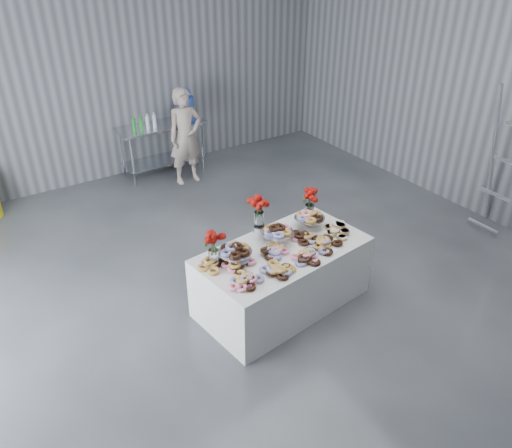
# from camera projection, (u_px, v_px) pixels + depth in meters

# --- Properties ---
(ground) EXTENTS (9.00, 9.00, 0.00)m
(ground) POSITION_uv_depth(u_px,v_px,m) (265.00, 310.00, 5.71)
(ground) COLOR #35383C
(ground) RESTS_ON ground
(room_walls) EXTENTS (8.04, 9.04, 4.02)m
(room_walls) POSITION_uv_depth(u_px,v_px,m) (237.00, 80.00, 4.29)
(room_walls) COLOR gray
(room_walls) RESTS_ON ground
(display_table) EXTENTS (2.01, 1.22, 0.75)m
(display_table) POSITION_uv_depth(u_px,v_px,m) (282.00, 277.00, 5.64)
(display_table) COLOR white
(display_table) RESTS_ON ground
(prep_table) EXTENTS (1.50, 0.60, 0.90)m
(prep_table) POSITION_uv_depth(u_px,v_px,m) (162.00, 140.00, 8.63)
(prep_table) COLOR silver
(prep_table) RESTS_ON ground
(donut_mounds) EXTENTS (1.89, 1.01, 0.09)m
(donut_mounds) POSITION_uv_depth(u_px,v_px,m) (286.00, 248.00, 5.39)
(donut_mounds) COLOR #E0A752
(donut_mounds) RESTS_ON display_table
(cake_stand_left) EXTENTS (0.36, 0.36, 0.17)m
(cake_stand_left) POSITION_uv_depth(u_px,v_px,m) (235.00, 250.00, 5.17)
(cake_stand_left) COLOR silver
(cake_stand_left) RESTS_ON display_table
(cake_stand_mid) EXTENTS (0.36, 0.36, 0.17)m
(cake_stand_mid) POSITION_uv_depth(u_px,v_px,m) (278.00, 231.00, 5.50)
(cake_stand_mid) COLOR silver
(cake_stand_mid) RESTS_ON display_table
(cake_stand_right) EXTENTS (0.36, 0.36, 0.17)m
(cake_stand_right) POSITION_uv_depth(u_px,v_px,m) (310.00, 217.00, 5.78)
(cake_stand_right) COLOR silver
(cake_stand_right) RESTS_ON display_table
(danish_pile) EXTENTS (0.48, 0.48, 0.11)m
(danish_pile) POSITION_uv_depth(u_px,v_px,m) (340.00, 227.00, 5.74)
(danish_pile) COLOR white
(danish_pile) RESTS_ON display_table
(bouquet_left) EXTENTS (0.26, 0.26, 0.42)m
(bouquet_left) POSITION_uv_depth(u_px,v_px,m) (213.00, 240.00, 5.05)
(bouquet_left) COLOR white
(bouquet_left) RESTS_ON display_table
(bouquet_right) EXTENTS (0.26, 0.26, 0.42)m
(bouquet_right) POSITION_uv_depth(u_px,v_px,m) (310.00, 196.00, 5.88)
(bouquet_right) COLOR white
(bouquet_right) RESTS_ON display_table
(bouquet_center) EXTENTS (0.26, 0.26, 0.57)m
(bouquet_center) POSITION_uv_depth(u_px,v_px,m) (259.00, 208.00, 5.46)
(bouquet_center) COLOR silver
(bouquet_center) RESTS_ON display_table
(water_jug) EXTENTS (0.28, 0.28, 0.55)m
(water_jug) POSITION_uv_depth(u_px,v_px,m) (186.00, 105.00, 8.60)
(water_jug) COLOR #4068DC
(water_jug) RESTS_ON prep_table
(drink_bottles) EXTENTS (0.54, 0.08, 0.27)m
(drink_bottles) POSITION_uv_depth(u_px,v_px,m) (144.00, 122.00, 8.20)
(drink_bottles) COLOR #268C33
(drink_bottles) RESTS_ON prep_table
(person) EXTENTS (0.59, 0.39, 1.61)m
(person) POSITION_uv_depth(u_px,v_px,m) (186.00, 137.00, 8.26)
(person) COLOR #CC8C93
(person) RESTS_ON ground
(stepladder) EXTENTS (0.71, 0.53, 2.12)m
(stepladder) POSITION_uv_depth(u_px,v_px,m) (508.00, 162.00, 6.72)
(stepladder) COLOR silver
(stepladder) RESTS_ON ground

